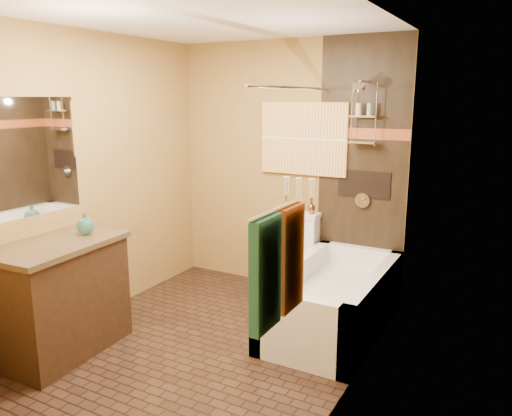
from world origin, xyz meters
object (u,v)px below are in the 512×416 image
Objects in this scene: sunset_painting at (303,139)px; toilet at (290,257)px; bathtub at (333,305)px; vanity at (59,297)px.

sunset_painting is 1.08× the size of toilet.
sunset_painting is 1.64m from bathtub.
bathtub is (0.62, -0.73, -1.33)m from sunset_painting.
bathtub is 1.80× the size of toilet.
toilet is at bearing 55.42° from vanity.
toilet is at bearing 143.84° from bathtub.
sunset_painting reaches higher than bathtub.
sunset_painting is 0.87× the size of vanity.
sunset_painting is at bearing 130.52° from bathtub.
vanity reaches higher than toilet.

